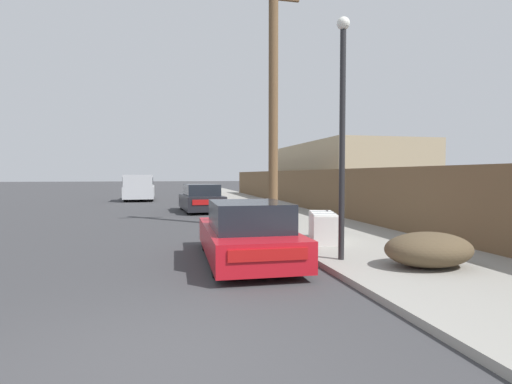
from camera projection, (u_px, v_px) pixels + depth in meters
name	position (u px, v px, depth m)	size (l,w,h in m)	color
ground_plane	(146.00, 371.00, 3.78)	(220.00, 220.00, 0.00)	#38383A
sidewalk_curb	(241.00, 200.00, 27.85)	(4.20, 63.00, 0.12)	gray
discarded_fridge	(323.00, 227.00, 10.44)	(1.01, 1.68, 0.78)	silver
parked_sports_car_red	(247.00, 234.00, 8.58)	(1.84, 4.32, 1.30)	red
car_parked_mid	(201.00, 199.00, 20.08)	(2.08, 4.23, 1.38)	black
pickup_truck	(139.00, 188.00, 28.67)	(2.12, 5.54, 1.85)	silver
utility_pole	(273.00, 97.00, 13.62)	(1.80, 0.33, 8.58)	brown
street_lamp	(342.00, 121.00, 8.08)	(0.26, 0.26, 4.91)	#232326
brush_pile	(429.00, 249.00, 7.54)	(1.71, 1.27, 0.66)	brown
wooden_fence	(299.00, 188.00, 21.71)	(0.08, 35.45, 1.98)	brown
building_right_house	(338.00, 174.00, 26.76)	(6.00, 13.51, 3.80)	tan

